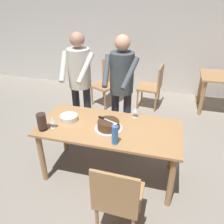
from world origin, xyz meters
The scene contains 15 objects.
ground_plane centered at (0.00, 0.00, 0.00)m, with size 14.00×14.00×0.00m, color gray.
back_wall centered at (0.00, 2.97, 1.35)m, with size 10.00×0.12×2.70m, color silver.
main_dining_table centered at (0.00, 0.00, 0.64)m, with size 1.73×0.79×0.75m.
cake_on_platter centered at (0.00, -0.04, 0.80)m, with size 0.34×0.34×0.11m.
cake_knife centered at (-0.06, -0.02, 0.87)m, with size 0.26×0.12×0.02m.
plate_stack centered at (-0.54, 0.02, 0.79)m, with size 0.22×0.22×0.07m.
wine_glass_near centered at (0.26, 0.32, 0.85)m, with size 0.08×0.08×0.14m.
wine_glass_far centered at (-0.65, -0.18, 0.85)m, with size 0.08×0.08×0.14m.
water_bottle centered at (0.14, -0.30, 0.86)m, with size 0.07×0.07×0.25m.
hurricane_lamp centered at (-0.75, -0.26, 0.86)m, with size 0.11×0.11×0.21m.
person_cutting_cake centered at (0.01, 0.61, 1.08)m, with size 0.47×0.56×1.72m.
person_standing_beside centered at (-0.62, 0.64, 1.08)m, with size 0.47×0.56×1.72m.
chair_near_side centered at (0.29, -0.77, 0.49)m, with size 0.45×0.45×0.90m.
background_chair_0 centered at (-0.62, 2.01, 0.49)m, with size 0.59×0.59×0.90m.
background_chair_1 centered at (0.33, 2.08, 0.49)m, with size 0.49×0.49×0.90m.
Camera 1 is at (0.63, -2.24, 2.27)m, focal length 36.79 mm.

